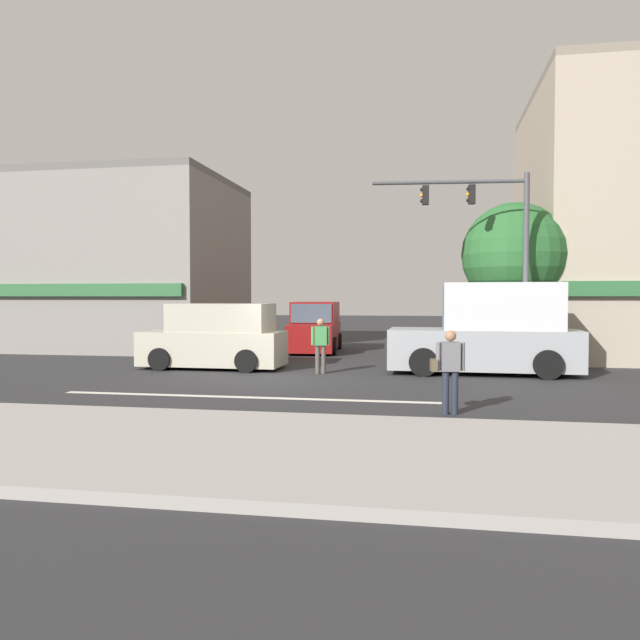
# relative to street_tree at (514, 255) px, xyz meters

# --- Properties ---
(ground_plane) EXTENTS (120.00, 120.00, 0.00)m
(ground_plane) POSITION_rel_street_tree_xyz_m (-7.08, -5.26, -3.78)
(ground_plane) COLOR #2B2B2D
(lane_marking_stripe) EXTENTS (9.00, 0.24, 0.01)m
(lane_marking_stripe) POSITION_rel_street_tree_xyz_m (-7.08, -8.76, -3.78)
(lane_marking_stripe) COLOR silver
(lane_marking_stripe) RESTS_ON ground
(sidewalk_curb) EXTENTS (40.00, 5.00, 0.16)m
(sidewalk_curb) POSITION_rel_street_tree_xyz_m (-7.08, -13.76, -3.70)
(sidewalk_curb) COLOR #9E9993
(sidewalk_curb) RESTS_ON ground
(building_left_block) EXTENTS (10.92, 8.43, 7.66)m
(building_left_block) POSITION_rel_street_tree_xyz_m (-17.40, 4.14, 0.05)
(building_left_block) COLOR gray
(building_left_block) RESTS_ON ground
(street_tree) EXTENTS (3.63, 3.63, 5.61)m
(street_tree) POSITION_rel_street_tree_xyz_m (0.00, 0.00, 0.00)
(street_tree) COLOR #4C3823
(street_tree) RESTS_ON ground
(utility_pole_near_left) EXTENTS (1.40, 0.22, 7.17)m
(utility_pole_near_left) POSITION_rel_street_tree_xyz_m (-15.12, 0.67, -0.05)
(utility_pole_near_left) COLOR brown
(utility_pole_near_left) RESTS_ON ground
(traffic_light_mast) EXTENTS (4.88, 0.53, 6.20)m
(traffic_light_mast) POSITION_rel_street_tree_xyz_m (-0.90, -2.29, 0.39)
(traffic_light_mast) COLOR #47474C
(traffic_light_mast) RESTS_ON ground
(box_truck_waiting_far) EXTENTS (5.64, 2.33, 2.75)m
(box_truck_waiting_far) POSITION_rel_street_tree_xyz_m (-1.09, -3.22, -2.53)
(box_truck_waiting_far) COLOR #999EA3
(box_truck_waiting_far) RESTS_ON ground
(van_crossing_leftbound) EXTENTS (4.62, 2.08, 2.11)m
(van_crossing_leftbound) POSITION_rel_street_tree_xyz_m (-9.74, -3.30, -2.78)
(van_crossing_leftbound) COLOR #B7B29E
(van_crossing_leftbound) RESTS_ON ground
(van_approaching_near) EXTENTS (2.29, 4.72, 2.11)m
(van_approaching_near) POSITION_rel_street_tree_xyz_m (-7.71, 3.51, -2.78)
(van_approaching_near) COLOR maroon
(van_approaching_near) RESTS_ON ground
(pedestrian_foreground_with_bag) EXTENTS (0.68, 0.29, 1.67)m
(pedestrian_foreground_with_bag) POSITION_rel_street_tree_xyz_m (-2.48, -10.06, -2.83)
(pedestrian_foreground_with_bag) COLOR #232838
(pedestrian_foreground_with_bag) RESTS_ON ground
(pedestrian_mid_crossing) EXTENTS (0.56, 0.29, 1.67)m
(pedestrian_mid_crossing) POSITION_rel_street_tree_xyz_m (-6.13, -4.04, -2.83)
(pedestrian_mid_crossing) COLOR #4C4742
(pedestrian_mid_crossing) RESTS_ON ground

